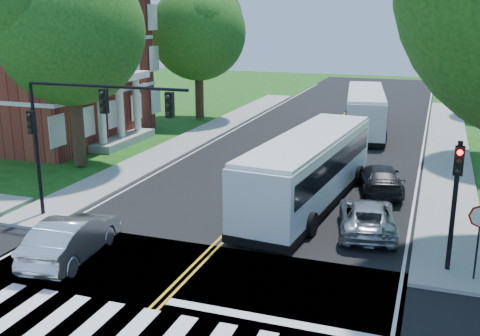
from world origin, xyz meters
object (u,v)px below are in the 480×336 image
at_px(signal_ne, 456,190).
at_px(suv, 367,217).
at_px(bus_lead, 309,168).
at_px(bus_follow, 365,110).
at_px(hatchback, 72,238).
at_px(signal_nw, 81,120).
at_px(dark_sedan, 380,179).

distance_m(signal_ne, suv, 4.77).
bearing_deg(bus_lead, bus_follow, -85.38).
bearing_deg(hatchback, bus_lead, -133.90).
relative_size(signal_ne, suv, 0.95).
height_order(signal_ne, bus_lead, signal_ne).
xyz_separation_m(signal_nw, signal_ne, (14.06, 0.01, -1.41)).
bearing_deg(suv, signal_ne, 127.49).
bearing_deg(suv, dark_sedan, -98.63).
xyz_separation_m(signal_nw, hatchback, (1.44, -3.11, -3.59)).
bearing_deg(hatchback, bus_follow, -111.36).
relative_size(bus_follow, hatchback, 2.58).
bearing_deg(signal_ne, dark_sedan, 110.31).
bearing_deg(suv, bus_follow, -91.66).
relative_size(hatchback, dark_sedan, 1.00).
xyz_separation_m(bus_follow, hatchback, (-6.89, -26.04, -0.85)).
bearing_deg(dark_sedan, signal_ne, 97.82).
bearing_deg(signal_nw, bus_follow, 70.03).
distance_m(bus_follow, hatchback, 26.95).
height_order(bus_follow, dark_sedan, bus_follow).
relative_size(signal_ne, bus_follow, 0.36).
distance_m(signal_ne, dark_sedan, 9.22).
bearing_deg(bus_follow, signal_ne, 96.13).
distance_m(signal_nw, bus_follow, 24.56).
height_order(signal_ne, dark_sedan, signal_ne).
xyz_separation_m(bus_lead, suv, (2.97, -2.67, -1.03)).
relative_size(signal_ne, dark_sedan, 0.94).
distance_m(hatchback, dark_sedan, 14.92).
xyz_separation_m(signal_nw, suv, (11.02, 2.87, -3.72)).
bearing_deg(bus_lead, hatchback, 58.22).
xyz_separation_m(signal_ne, bus_lead, (-6.01, 5.53, -1.27)).
relative_size(bus_lead, bus_follow, 1.03).
relative_size(signal_nw, hatchback, 1.53).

